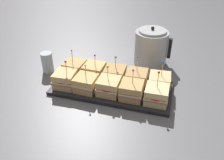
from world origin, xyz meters
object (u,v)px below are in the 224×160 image
Objects in this scene: sandwich_front_far_left at (65,79)px; sandwich_back_far_right at (159,82)px; sandwich_front_left at (86,83)px; drinking_glass at (47,62)px; serving_platter at (112,88)px; sandwich_front_center at (109,86)px; kettle_steel at (151,47)px; sandwich_back_right at (137,78)px; sandwich_front_right at (132,91)px; sandwich_back_left at (94,71)px; sandwich_back_far_left at (75,68)px; sandwich_front_far_right at (156,95)px; sandwich_back_center at (115,75)px.

sandwich_back_far_right is (0.46, 0.11, -0.00)m from sandwich_front_far_left.
drinking_glass is (-0.29, 0.13, 0.00)m from sandwich_front_left.
sandwich_front_center is (0.00, -0.06, 0.05)m from serving_platter.
sandwich_back_far_right is at bearing -72.89° from kettle_steel.
sandwich_front_far_left is 0.93× the size of sandwich_back_right.
sandwich_front_left is 1.00× the size of sandwich_back_far_right.
sandwich_front_left is at bearing -153.00° from sandwich_back_right.
sandwich_front_right reaches higher than sandwich_front_far_left.
sandwich_back_far_left is at bearing -179.64° from sandwich_back_left.
sandwich_front_center is 0.94× the size of sandwich_front_far_right.
drinking_glass is at bearing 165.52° from sandwich_front_right.
sandwich_front_center is 0.16m from sandwich_back_right.
sandwich_front_far_right reaches higher than sandwich_front_right.
sandwich_front_far_right is at bearing -0.68° from sandwich_front_right.
sandwich_back_far_left is at bearing 179.48° from sandwich_back_center.
sandwich_back_far_right is at bearing 18.26° from sandwich_front_left.
sandwich_back_center is 0.62× the size of kettle_steel.
sandwich_front_center is 0.98× the size of sandwich_back_right.
sandwich_front_far_right is at bearing -0.12° from sandwich_front_left.
sandwich_back_right is (0.34, 0.12, -0.00)m from sandwich_front_far_left.
sandwich_front_far_right is at bearing -1.10° from sandwich_front_center.
sandwich_front_far_left is at bearing 179.17° from sandwich_front_left.
sandwich_back_far_right is 0.65× the size of kettle_steel.
kettle_steel reaches higher than sandwich_front_center.
sandwich_front_far_right is (0.12, -0.00, 0.00)m from sandwich_front_right.
sandwich_front_left is 0.32m from drinking_glass.
sandwich_front_far_left is 0.36m from sandwich_back_right.
kettle_steel reaches higher than sandwich_back_center.
sandwich_back_left is at bearing 45.24° from sandwich_front_far_left.
sandwich_front_left is 0.23m from sandwich_front_right.
sandwich_back_left reaches higher than drinking_glass.
sandwich_front_right is 0.53m from drinking_glass.
kettle_steel reaches higher than sandwich_back_left.
sandwich_front_right is 0.16m from sandwich_back_far_right.
serving_platter is at bearing 152.58° from sandwich_front_right.
sandwich_front_left is 0.12m from sandwich_front_center.
sandwich_front_right is 0.26m from sandwich_back_left.
kettle_steel reaches higher than sandwich_back_right.
sandwich_front_right is 1.30× the size of drinking_glass.
sandwich_front_right reaches higher than drinking_glass.
sandwich_back_right is (0.00, 0.12, -0.00)m from sandwich_front_right.
sandwich_back_far_right is at bearing 13.79° from sandwich_front_far_left.
sandwich_front_center is 1.06× the size of sandwich_back_center.
drinking_glass is (-0.63, 0.13, 0.00)m from sandwich_front_far_right.
sandwich_back_far_right is (0.23, 0.06, 0.05)m from serving_platter.
sandwich_front_far_right reaches higher than sandwich_front_center.
drinking_glass is at bearing 178.23° from sandwich_back_far_right.
sandwich_back_far_right is at bearing 25.94° from sandwich_front_center.
kettle_steel reaches higher than sandwich_front_left.
serving_platter is at bearing 14.06° from sandwich_front_far_left.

